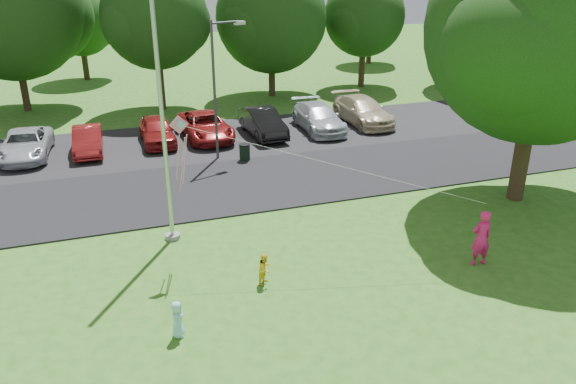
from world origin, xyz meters
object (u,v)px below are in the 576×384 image
object	(u,v)px
big_tree	(542,34)
flagpole	(162,120)
street_lamp	(219,78)
child_blue	(178,319)
woman	(481,238)
child_yellow	(265,269)
kite	(192,142)
trash_can	(245,153)

from	to	relation	value
big_tree	flagpole	bearing A→B (deg)	175.67
street_lamp	child_blue	size ratio (longest dim) A/B	6.39
big_tree	woman	bearing A→B (deg)	-139.64
flagpole	child_yellow	distance (m)	5.67
woman	kite	world-z (taller)	kite
child_blue	flagpole	bearing A→B (deg)	-0.88
flagpole	trash_can	distance (m)	8.90
child_yellow	trash_can	bearing A→B (deg)	37.90
big_tree	child_blue	size ratio (longest dim) A/B	10.73
trash_can	big_tree	size ratio (longest dim) A/B	0.08
kite	child_blue	bearing A→B (deg)	-111.36
trash_can	big_tree	distance (m)	13.26
flagpole	trash_can	xyz separation A→B (m)	(4.33, 6.81, -3.75)
child_blue	trash_can	bearing A→B (deg)	-16.43
child_blue	big_tree	bearing A→B (deg)	-66.77
child_yellow	child_blue	xyz separation A→B (m)	(-2.79, -1.69, 0.01)
trash_can	woman	xyz separation A→B (m)	(4.45, -11.62, 0.49)
flagpole	big_tree	xyz separation A→B (m)	(13.26, -1.01, 2.19)
street_lamp	big_tree	bearing A→B (deg)	-60.62
trash_can	big_tree	bearing A→B (deg)	-41.19
flagpole	big_tree	world-z (taller)	big_tree
flagpole	street_lamp	world-z (taller)	flagpole
flagpole	kite	world-z (taller)	flagpole
big_tree	child_yellow	world-z (taller)	big_tree
child_yellow	woman	bearing A→B (deg)	-49.86
big_tree	woman	xyz separation A→B (m)	(-4.48, -3.81, -5.44)
trash_can	big_tree	world-z (taller)	big_tree
street_lamp	child_yellow	world-z (taller)	street_lamp
child_blue	kite	xyz separation A→B (m)	(1.24, 3.73, 3.39)
street_lamp	child_blue	xyz separation A→B (m)	(-4.05, -13.00, -3.32)
kite	trash_can	bearing A→B (deg)	63.48
big_tree	child_blue	xyz separation A→B (m)	(-13.88, -4.41, -5.85)
street_lamp	flagpole	bearing A→B (deg)	-133.78
street_lamp	child_blue	world-z (taller)	street_lamp
child_blue	woman	bearing A→B (deg)	-80.74
child_yellow	child_blue	distance (m)	3.26
kite	big_tree	bearing A→B (deg)	0.12
child_yellow	kite	world-z (taller)	kite
child_blue	street_lamp	bearing A→B (deg)	-11.68
street_lamp	kite	world-z (taller)	street_lamp
street_lamp	woman	world-z (taller)	street_lamp
trash_can	woman	world-z (taller)	woman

